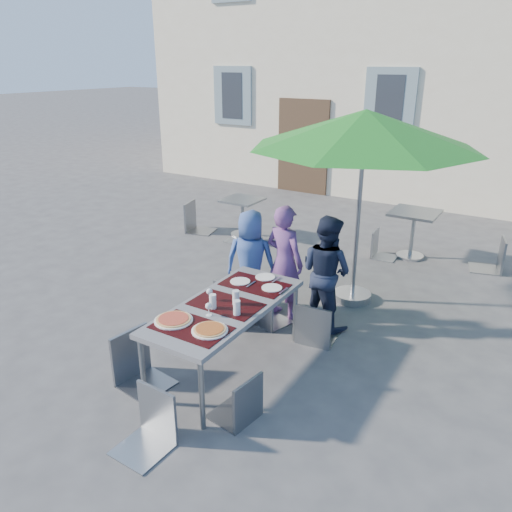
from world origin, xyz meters
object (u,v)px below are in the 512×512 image
Objects in this scene: cafe_table_1 at (413,226)px; chair_3 at (135,328)px; pizza_near_right at (210,330)px; dining_table at (226,309)px; bg_chair_r_1 at (498,235)px; cafe_table_0 at (243,212)px; bg_chair_r_0 at (242,213)px; bg_chair_l_0 at (195,199)px; pizza_near_left at (173,320)px; child_1 at (284,262)px; child_2 at (326,272)px; bg_chair_l_1 at (382,228)px; child_0 at (251,261)px; chair_4 at (240,373)px; chair_1 at (267,286)px; chair_2 at (317,300)px; patio_umbrella at (365,130)px; chair_5 at (146,389)px; chair_0 at (234,277)px.

chair_3 is at bearing -105.79° from cafe_table_1.
cafe_table_1 is (0.56, 4.72, -0.23)m from pizza_near_right.
bg_chair_r_1 reaches higher than dining_table.
bg_chair_r_0 is (0.19, -0.29, 0.08)m from cafe_table_0.
bg_chair_l_0 is 1.07× the size of bg_chair_r_1.
child_1 is (0.14, 1.90, -0.05)m from pizza_near_left.
child_2 is (0.67, 1.95, -0.08)m from pizza_near_left.
pizza_near_right is 0.39× the size of bg_chair_l_1.
chair_4 is (1.08, -1.90, -0.16)m from child_0.
pizza_near_left is 0.28× the size of child_0.
cafe_table_1 is at bearing -134.07° from child_0.
cafe_table_1 is (0.86, 3.18, 0.03)m from chair_1.
pizza_near_right is 1.95m from child_2.
bg_chair_r_1 is at bearing 9.68° from bg_chair_l_0.
chair_2 is 1.03× the size of bg_chair_r_0.
chair_4 is at bearing -4.50° from pizza_near_left.
chair_3 is at bearing -70.03° from cafe_table_0.
cafe_table_0 is at bearing -25.29° from child_2.
child_2 reaches higher than bg_chair_r_1.
cafe_table_0 is 0.65× the size of bg_chair_l_0.
patio_umbrella reaches higher than child_2.
child_0 is 2.19m from chair_4.
chair_5 reaches higher than cafe_table_1.
patio_umbrella is at bearing 82.83° from chair_5.
chair_2 reaches higher than chair_1.
chair_1 is 3.39m from cafe_table_0.
cafe_table_0 is at bearing 119.55° from pizza_near_right.
child_2 is 3.52m from cafe_table_0.
child_2 is at bearing 102.76° from chair_2.
pizza_near_right is 0.24× the size of child_2.
child_0 reaches higher than dining_table.
chair_1 is at bearing -51.38° from bg_chair_r_0.
pizza_near_right is 0.38× the size of chair_4.
child_0 is at bearing 99.54° from pizza_near_left.
bg_chair_l_1 is at bearing 88.40° from pizza_near_right.
pizza_near_right is at bearing -64.02° from chair_0.
chair_5 is at bearing 82.86° from child_0.
chair_4 is (0.56, -0.60, -0.20)m from dining_table.
chair_3 is (-0.55, -2.00, -0.12)m from child_1.
chair_1 is 1.05× the size of bg_chair_l_1.
chair_1 is 0.98× the size of bg_chair_r_0.
child_1 is at bearing 107.86° from chair_4.
child_1 reaches higher than bg_chair_r_1.
child_0 reaches higher than chair_3.
chair_4 reaches higher than pizza_near_left.
chair_3 is 0.92m from chair_5.
patio_umbrella is (0.58, 0.87, 1.52)m from child_1.
chair_0 is (-0.95, -0.55, -0.08)m from child_2.
bg_chair_l_0 is at bearing -170.32° from bg_chair_r_1.
chair_3 is 5.04m from cafe_table_1.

